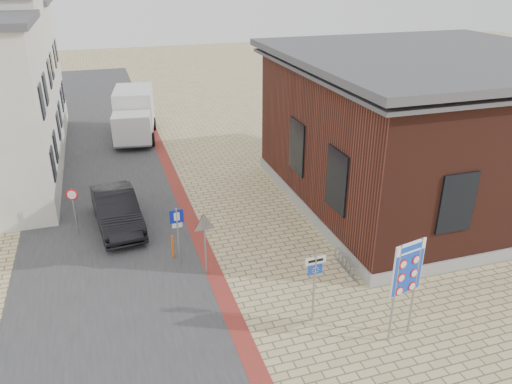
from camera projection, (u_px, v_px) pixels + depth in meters
ground at (302, 322)px, 15.63m from camera, size 120.00×120.00×0.00m
road_strip at (102, 170)px, 27.09m from camera, size 7.00×60.00×0.02m
curb_strip at (182, 199)px, 23.73m from camera, size 0.60×40.00×0.02m
brick_building at (428, 126)px, 22.74m from camera, size 13.00×13.00×6.80m
bike_rack at (346, 264)px, 18.16m from camera, size 0.08×1.80×0.60m
sedan at (117, 210)px, 21.00m from camera, size 2.10×4.87×1.56m
box_truck at (134, 114)px, 31.66m from camera, size 3.10×6.00×3.00m
border_sign at (408, 270)px, 14.04m from camera, size 1.10×0.28×3.27m
essen_sign at (315, 276)px, 14.99m from camera, size 0.67×0.07×2.49m
parking_sign at (177, 227)px, 18.03m from camera, size 0.51×0.07×2.31m
yield_sign at (204, 229)px, 17.26m from camera, size 0.86×0.11×2.42m
speed_sign at (74, 205)px, 20.14m from camera, size 0.47×0.17×2.06m
bollard at (173, 247)px, 18.87m from camera, size 0.11×0.11×0.94m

